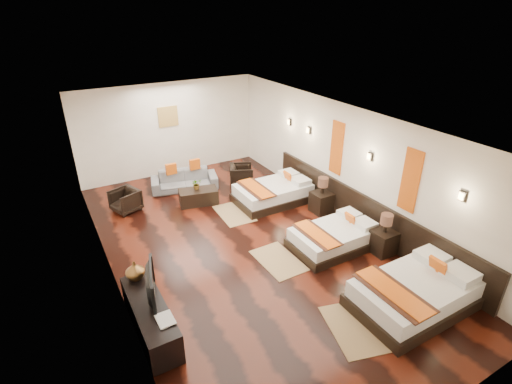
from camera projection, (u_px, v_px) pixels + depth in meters
floor at (244, 245)px, 8.64m from camera, size 5.50×9.50×0.01m
ceiling at (242, 122)px, 7.41m from camera, size 5.50×9.50×0.01m
back_wall at (169, 129)px, 11.72m from camera, size 5.50×0.01×2.80m
left_wall at (105, 222)px, 6.80m from camera, size 0.01×9.50×2.80m
right_wall at (344, 163)px, 9.26m from camera, size 0.01×9.50×2.80m
headboard_panel at (362, 213)px, 9.03m from camera, size 0.08×6.60×0.90m
bed_near at (415, 293)px, 6.79m from camera, size 2.18×1.37×0.83m
bed_mid at (334, 237)px, 8.48m from camera, size 1.85×1.17×0.71m
bed_far at (274, 192)px, 10.42m from camera, size 2.00×1.26×0.76m
nightstand_a at (383, 239)px, 8.25m from camera, size 0.47×0.47×0.93m
nightstand_b at (322, 200)px, 9.87m from camera, size 0.48×0.48×0.95m
jute_mat_near at (353, 328)px, 6.42m from camera, size 1.04×1.36×0.01m
jute_mat_mid at (278, 260)px, 8.11m from camera, size 0.77×1.21×0.01m
jute_mat_far at (234, 213)px, 9.91m from camera, size 0.81×1.23×0.01m
tv_console at (150, 317)px, 6.28m from camera, size 0.50×1.80×0.55m
tv at (147, 284)px, 6.18m from camera, size 0.35×0.93×0.53m
book at (157, 323)px, 5.78m from camera, size 0.25×0.34×0.03m
figurine at (135, 270)px, 6.66m from camera, size 0.35×0.35×0.34m
sofa at (184, 180)px, 11.12m from camera, size 1.97×1.17×0.54m
armchair_left at (125, 201)px, 9.92m from camera, size 0.82×0.81×0.59m
armchair_right at (241, 175)px, 11.38m from camera, size 0.87×0.86×0.61m
coffee_table at (198, 197)px, 10.33m from camera, size 1.08×0.71×0.40m
table_plant at (197, 184)px, 10.24m from camera, size 0.28×0.25×0.29m
orange_panel_a at (410, 181)px, 7.64m from camera, size 0.04×0.40×1.30m
orange_panel_b at (337, 148)px, 9.35m from camera, size 0.04×0.40×1.30m
sconce_near at (462, 196)px, 6.70m from camera, size 0.07×0.12×0.18m
sconce_mid at (370, 156)px, 8.41m from camera, size 0.07×0.12×0.18m
sconce_far at (309, 130)px, 10.13m from camera, size 0.07×0.12×0.18m
sconce_lounge at (289, 122)px, 10.83m from camera, size 0.07×0.12×0.18m
gold_artwork at (168, 117)px, 11.53m from camera, size 0.60×0.04×0.60m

